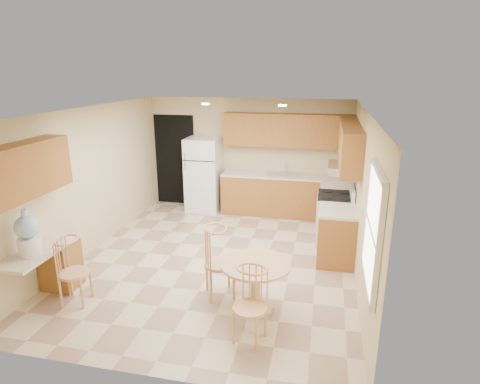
% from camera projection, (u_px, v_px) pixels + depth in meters
% --- Properties ---
extents(floor, '(5.50, 5.50, 0.00)m').
position_uv_depth(floor, '(217.00, 260.00, 6.79)').
color(floor, beige).
rests_on(floor, ground).
extents(ceiling, '(4.50, 5.50, 0.02)m').
position_uv_depth(ceiling, '(214.00, 110.00, 6.05)').
color(ceiling, white).
rests_on(ceiling, wall_back).
extents(wall_back, '(4.50, 0.02, 2.50)m').
position_uv_depth(wall_back, '(248.00, 155.00, 8.99)').
color(wall_back, '#CFBA8B').
rests_on(wall_back, floor).
extents(wall_front, '(4.50, 0.02, 2.50)m').
position_uv_depth(wall_front, '(139.00, 269.00, 3.85)').
color(wall_front, '#CFBA8B').
rests_on(wall_front, floor).
extents(wall_left, '(0.02, 5.50, 2.50)m').
position_uv_depth(wall_left, '(89.00, 181.00, 6.88)').
color(wall_left, '#CFBA8B').
rests_on(wall_left, floor).
extents(wall_right, '(0.02, 5.50, 2.50)m').
position_uv_depth(wall_right, '(361.00, 198.00, 5.97)').
color(wall_right, '#CFBA8B').
rests_on(wall_right, floor).
extents(doorway, '(0.90, 0.02, 2.10)m').
position_uv_depth(doorway, '(175.00, 160.00, 9.39)').
color(doorway, black).
rests_on(doorway, floor).
extents(base_cab_back, '(2.75, 0.60, 0.87)m').
position_uv_depth(base_cab_back, '(285.00, 196.00, 8.77)').
color(base_cab_back, '#A06428').
rests_on(base_cab_back, floor).
extents(counter_back, '(2.75, 0.63, 0.04)m').
position_uv_depth(counter_back, '(285.00, 176.00, 8.64)').
color(counter_back, beige).
rests_on(counter_back, base_cab_back).
extents(base_cab_right_a, '(0.60, 0.59, 0.87)m').
position_uv_depth(base_cab_right_a, '(335.00, 208.00, 8.00)').
color(base_cab_right_a, '#A06428').
rests_on(base_cab_right_a, floor).
extents(counter_right_a, '(0.63, 0.59, 0.04)m').
position_uv_depth(counter_right_a, '(337.00, 186.00, 7.87)').
color(counter_right_a, beige).
rests_on(counter_right_a, base_cab_right_a).
extents(base_cab_right_b, '(0.60, 0.80, 0.87)m').
position_uv_depth(base_cab_right_b, '(336.00, 237.00, 6.64)').
color(base_cab_right_b, '#A06428').
rests_on(base_cab_right_b, floor).
extents(counter_right_b, '(0.63, 0.80, 0.04)m').
position_uv_depth(counter_right_b, '(338.00, 211.00, 6.51)').
color(counter_right_b, beige).
rests_on(counter_right_b, base_cab_right_b).
extents(upper_cab_back, '(2.75, 0.33, 0.70)m').
position_uv_depth(upper_cab_back, '(288.00, 130.00, 8.48)').
color(upper_cab_back, '#A06428').
rests_on(upper_cab_back, wall_back).
extents(upper_cab_right, '(0.33, 2.42, 0.70)m').
position_uv_depth(upper_cab_right, '(349.00, 144.00, 6.95)').
color(upper_cab_right, '#A06428').
rests_on(upper_cab_right, wall_right).
extents(upper_cab_left, '(0.33, 1.40, 0.70)m').
position_uv_depth(upper_cab_left, '(26.00, 170.00, 5.17)').
color(upper_cab_left, '#A06428').
rests_on(upper_cab_left, wall_left).
extents(sink, '(0.78, 0.44, 0.01)m').
position_uv_depth(sink, '(284.00, 175.00, 8.64)').
color(sink, silver).
rests_on(sink, counter_back).
extents(range_hood, '(0.50, 0.76, 0.14)m').
position_uv_depth(range_hood, '(343.00, 168.00, 7.07)').
color(range_hood, silver).
rests_on(range_hood, upper_cab_right).
extents(desk_pedestal, '(0.48, 0.42, 0.72)m').
position_uv_depth(desk_pedestal, '(61.00, 264.00, 5.86)').
color(desk_pedestal, '#A06428').
rests_on(desk_pedestal, floor).
extents(desk_top, '(0.50, 1.20, 0.04)m').
position_uv_depth(desk_top, '(39.00, 251.00, 5.39)').
color(desk_top, beige).
rests_on(desk_top, desk_pedestal).
extents(window, '(0.06, 1.12, 1.30)m').
position_uv_depth(window, '(374.00, 229.00, 4.17)').
color(window, white).
rests_on(window, wall_right).
extents(can_light_a, '(0.14, 0.14, 0.02)m').
position_uv_depth(can_light_a, '(206.00, 104.00, 7.28)').
color(can_light_a, white).
rests_on(can_light_a, ceiling).
extents(can_light_b, '(0.14, 0.14, 0.02)m').
position_uv_depth(can_light_b, '(282.00, 105.00, 7.00)').
color(can_light_b, white).
rests_on(can_light_b, ceiling).
extents(refrigerator, '(0.73, 0.71, 1.65)m').
position_uv_depth(refrigerator, '(204.00, 175.00, 8.98)').
color(refrigerator, white).
rests_on(refrigerator, floor).
extents(stove, '(0.65, 0.76, 1.09)m').
position_uv_depth(stove, '(334.00, 218.00, 7.36)').
color(stove, white).
rests_on(stove, floor).
extents(dining_table, '(0.92, 0.92, 0.68)m').
position_uv_depth(dining_table, '(255.00, 279.00, 5.27)').
color(dining_table, tan).
rests_on(dining_table, floor).
extents(chair_table_a, '(0.45, 0.58, 1.03)m').
position_uv_depth(chair_table_a, '(218.00, 258.00, 5.47)').
color(chair_table_a, tan).
rests_on(chair_table_a, floor).
extents(chair_table_b, '(0.40, 0.42, 0.92)m').
position_uv_depth(chair_table_b, '(249.00, 303.00, 4.53)').
color(chair_table_b, tan).
rests_on(chair_table_b, floor).
extents(chair_desk, '(0.41, 0.53, 0.93)m').
position_uv_depth(chair_desk, '(69.00, 268.00, 5.32)').
color(chair_desk, tan).
rests_on(chair_desk, floor).
extents(water_crock, '(0.30, 0.30, 0.63)m').
position_uv_depth(water_crock, '(28.00, 235.00, 5.16)').
color(water_crock, white).
rests_on(water_crock, desk_top).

